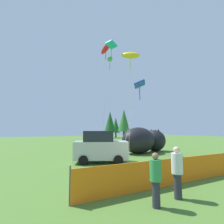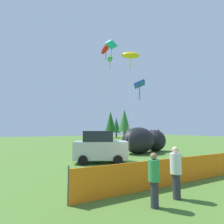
% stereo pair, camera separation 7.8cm
% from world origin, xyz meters
% --- Properties ---
extents(ground_plane, '(120.00, 120.00, 0.00)m').
position_xyz_m(ground_plane, '(0.00, 0.00, 0.00)').
color(ground_plane, '#4C752D').
extents(parked_car, '(4.28, 3.35, 2.32)m').
position_xyz_m(parked_car, '(-2.09, 2.15, 1.13)').
color(parked_car, '#B7BCC1').
rests_on(parked_car, ground).
extents(folding_chair, '(0.62, 0.62, 0.87)m').
position_xyz_m(folding_chair, '(2.86, -0.46, 0.53)').
color(folding_chair, '#1959A5').
rests_on(folding_chair, ground).
extents(inflatable_cat, '(6.30, 3.60, 2.67)m').
position_xyz_m(inflatable_cat, '(4.31, 4.96, 1.23)').
color(inflatable_cat, black).
rests_on(inflatable_cat, ground).
extents(safety_fence, '(8.66, 0.24, 1.25)m').
position_xyz_m(safety_fence, '(-1.80, -4.15, 0.57)').
color(safety_fence, orange).
rests_on(safety_fence, ground).
extents(spectator_in_yellow_shirt, '(0.36, 0.36, 1.67)m').
position_xyz_m(spectator_in_yellow_shirt, '(-3.78, -5.48, 0.91)').
color(spectator_in_yellow_shirt, '#2D2D38').
rests_on(spectator_in_yellow_shirt, ground).
extents(spectator_in_green_shirt, '(0.39, 0.39, 1.80)m').
position_xyz_m(spectator_in_green_shirt, '(-2.63, -5.34, 0.98)').
color(spectator_in_green_shirt, '#2D2D38').
rests_on(spectator_in_green_shirt, ground).
extents(kite_yellow_hero, '(1.64, 1.88, 9.89)m').
position_xyz_m(kite_yellow_hero, '(1.46, 3.20, 9.37)').
color(kite_yellow_hero, silver).
rests_on(kite_yellow_hero, ground).
extents(kite_blue_box, '(1.77, 1.91, 6.48)m').
position_xyz_m(kite_blue_box, '(1.15, 1.53, 6.08)').
color(kite_blue_box, silver).
rests_on(kite_blue_box, ground).
extents(kite_red_lizard, '(2.42, 2.51, 12.12)m').
position_xyz_m(kite_red_lizard, '(0.79, 7.06, 11.51)').
color(kite_red_lizard, silver).
rests_on(kite_red_lizard, ground).
extents(kite_green_fish, '(1.24, 2.05, 11.30)m').
position_xyz_m(kite_green_fish, '(1.67, 7.69, 10.68)').
color(kite_green_fish, silver).
rests_on(kite_green_fish, ground).
extents(kite_teal_diamond, '(1.37, 1.33, 11.10)m').
position_xyz_m(kite_teal_diamond, '(0.23, 4.74, 10.58)').
color(kite_teal_diamond, silver).
rests_on(kite_teal_diamond, ground).
extents(horizon_tree_east, '(2.71, 2.71, 6.46)m').
position_xyz_m(horizon_tree_east, '(21.00, 39.36, 3.96)').
color(horizon_tree_east, brown).
rests_on(horizon_tree_east, ground).
extents(horizon_tree_west, '(3.32, 3.32, 7.92)m').
position_xyz_m(horizon_tree_west, '(17.14, 36.18, 4.86)').
color(horizon_tree_west, brown).
rests_on(horizon_tree_west, ground).
extents(horizon_tree_mid, '(3.46, 3.46, 8.25)m').
position_xyz_m(horizon_tree_mid, '(19.14, 31.62, 5.07)').
color(horizon_tree_mid, brown).
rests_on(horizon_tree_mid, ground).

